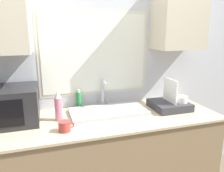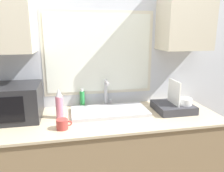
% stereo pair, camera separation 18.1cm
% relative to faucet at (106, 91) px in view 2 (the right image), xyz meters
% --- Properties ---
extents(countertop, '(2.01, 0.71, 0.88)m').
position_rel_faucet_xyz_m(countertop, '(-0.06, -0.26, -0.60)').
color(countertop, '#8C7251').
rests_on(countertop, ground_plane).
extents(wall_back, '(6.00, 0.38, 2.60)m').
position_rel_faucet_xyz_m(wall_back, '(-0.06, 0.08, 0.33)').
color(wall_back, silver).
rests_on(wall_back, ground_plane).
extents(sink_basin, '(0.68, 0.34, 0.03)m').
position_rel_faucet_xyz_m(sink_basin, '(-0.00, -0.18, -0.14)').
color(sink_basin, '#B2B2B7').
rests_on(sink_basin, countertop).
extents(faucet, '(0.08, 0.16, 0.27)m').
position_rel_faucet_xyz_m(faucet, '(0.00, 0.00, 0.00)').
color(faucet, '#B7B7BC').
rests_on(faucet, countertop).
extents(microwave, '(0.40, 0.40, 0.29)m').
position_rel_faucet_xyz_m(microwave, '(-0.80, -0.14, -0.01)').
color(microwave, '#232326').
rests_on(microwave, countertop).
extents(dish_rack, '(0.33, 0.32, 0.29)m').
position_rel_faucet_xyz_m(dish_rack, '(0.60, -0.25, -0.11)').
color(dish_rack, '#333338').
rests_on(dish_rack, countertop).
extents(spray_bottle, '(0.06, 0.06, 0.26)m').
position_rel_faucet_xyz_m(spray_bottle, '(-0.44, -0.21, -0.03)').
color(spray_bottle, '#D8728C').
rests_on(spray_bottle, countertop).
extents(soap_bottle, '(0.05, 0.05, 0.18)m').
position_rel_faucet_xyz_m(soap_bottle, '(-0.23, 0.04, -0.07)').
color(soap_bottle, '#268C3F').
rests_on(soap_bottle, countertop).
extents(mug_near_sink, '(0.12, 0.09, 0.08)m').
position_rel_faucet_xyz_m(mug_near_sink, '(-0.42, -0.44, -0.12)').
color(mug_near_sink, '#A53833').
rests_on(mug_near_sink, countertop).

